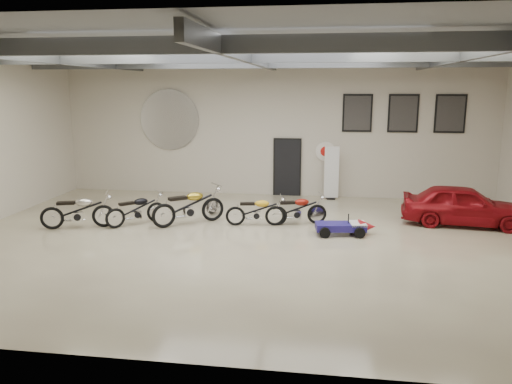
# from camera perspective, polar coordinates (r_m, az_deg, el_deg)

# --- Properties ---
(floor) EXTENTS (16.00, 12.00, 0.01)m
(floor) POSITION_cam_1_polar(r_m,az_deg,el_deg) (13.26, -0.74, -5.72)
(floor) COLOR #BDB390
(floor) RESTS_ON ground
(ceiling) EXTENTS (16.00, 12.00, 0.01)m
(ceiling) POSITION_cam_1_polar(r_m,az_deg,el_deg) (12.67, -0.80, 16.37)
(ceiling) COLOR gray
(ceiling) RESTS_ON back_wall
(back_wall) EXTENTS (16.00, 0.02, 5.00)m
(back_wall) POSITION_cam_1_polar(r_m,az_deg,el_deg) (18.65, 2.11, 7.24)
(back_wall) COLOR beige
(back_wall) RESTS_ON floor
(ceiling_beams) EXTENTS (15.80, 11.80, 0.32)m
(ceiling_beams) POSITION_cam_1_polar(r_m,az_deg,el_deg) (12.65, -0.80, 15.24)
(ceiling_beams) COLOR #515458
(ceiling_beams) RESTS_ON ceiling
(door) EXTENTS (0.92, 0.08, 2.10)m
(door) POSITION_cam_1_polar(r_m,az_deg,el_deg) (18.72, 3.58, 2.77)
(door) COLOR black
(door) RESTS_ON back_wall
(logo_plaque) EXTENTS (2.30, 0.06, 1.16)m
(logo_plaque) POSITION_cam_1_polar(r_m,az_deg,el_deg) (19.41, -9.85, 8.15)
(logo_plaque) COLOR silver
(logo_plaque) RESTS_ON back_wall
(poster_left) EXTENTS (1.05, 0.08, 1.35)m
(poster_left) POSITION_cam_1_polar(r_m,az_deg,el_deg) (18.49, 11.51, 8.84)
(poster_left) COLOR black
(poster_left) RESTS_ON back_wall
(poster_mid) EXTENTS (1.05, 0.08, 1.35)m
(poster_mid) POSITION_cam_1_polar(r_m,az_deg,el_deg) (18.65, 16.47, 8.62)
(poster_mid) COLOR black
(poster_mid) RESTS_ON back_wall
(poster_right) EXTENTS (1.05, 0.08, 1.35)m
(poster_right) POSITION_cam_1_polar(r_m,az_deg,el_deg) (18.94, 21.31, 8.34)
(poster_right) COLOR black
(poster_right) RESTS_ON back_wall
(oil_sign) EXTENTS (0.72, 0.10, 0.72)m
(oil_sign) POSITION_cam_1_polar(r_m,az_deg,el_deg) (18.57, 7.93, 4.64)
(oil_sign) COLOR white
(oil_sign) RESTS_ON back_wall
(banner_stand) EXTENTS (0.54, 0.28, 1.91)m
(banner_stand) POSITION_cam_1_polar(r_m,az_deg,el_deg) (18.24, 8.62, 2.12)
(banner_stand) COLOR white
(banner_stand) RESTS_ON floor
(motorcycle_silver) EXTENTS (2.14, 1.24, 1.06)m
(motorcycle_silver) POSITION_cam_1_polar(r_m,az_deg,el_deg) (15.27, -19.72, -1.99)
(motorcycle_silver) COLOR silver
(motorcycle_silver) RESTS_ON floor
(motorcycle_black) EXTENTS (1.71, 1.69, 0.95)m
(motorcycle_black) POSITION_cam_1_polar(r_m,az_deg,el_deg) (15.17, -13.57, -1.92)
(motorcycle_black) COLOR silver
(motorcycle_black) RESTS_ON floor
(motorcycle_gold) EXTENTS (2.18, 1.92, 1.16)m
(motorcycle_gold) POSITION_cam_1_polar(r_m,az_deg,el_deg) (14.90, -7.70, -1.53)
(motorcycle_gold) COLOR silver
(motorcycle_gold) RESTS_ON floor
(motorcycle_yellow) EXTENTS (1.84, 0.84, 0.92)m
(motorcycle_yellow) POSITION_cam_1_polar(r_m,az_deg,el_deg) (14.68, 0.05, -2.10)
(motorcycle_yellow) COLOR silver
(motorcycle_yellow) RESTS_ON floor
(motorcycle_red) EXTENTS (1.91, 1.08, 0.95)m
(motorcycle_red) POSITION_cam_1_polar(r_m,az_deg,el_deg) (14.81, 4.61, -1.96)
(motorcycle_red) COLOR silver
(motorcycle_red) RESTS_ON floor
(go_kart) EXTENTS (1.77, 0.97, 0.61)m
(go_kart) POSITION_cam_1_polar(r_m,az_deg,el_deg) (14.03, 10.24, -3.62)
(go_kart) COLOR navy
(go_kart) RESTS_ON floor
(vintage_car) EXTENTS (1.82, 3.66, 1.20)m
(vintage_car) POSITION_cam_1_polar(r_m,az_deg,el_deg) (15.94, 22.63, -1.39)
(vintage_car) COLOR maroon
(vintage_car) RESTS_ON floor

